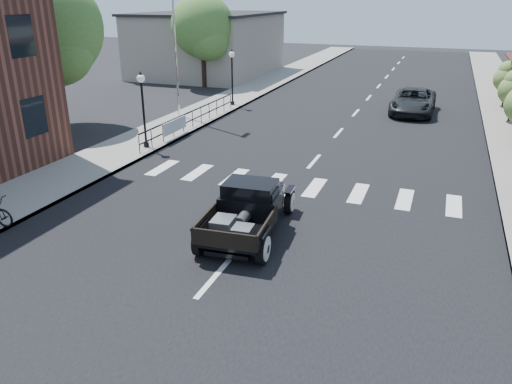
% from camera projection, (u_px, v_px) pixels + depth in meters
% --- Properties ---
extents(ground, '(120.00, 120.00, 0.00)m').
position_uv_depth(ground, '(256.00, 230.00, 15.09)').
color(ground, black).
rests_on(ground, ground).
extents(road, '(14.00, 80.00, 0.02)m').
position_uv_depth(road, '(349.00, 120.00, 28.13)').
color(road, black).
rests_on(road, ground).
extents(road_markings, '(12.00, 60.00, 0.06)m').
position_uv_depth(road_markings, '(330.00, 144.00, 23.79)').
color(road_markings, silver).
rests_on(road_markings, ground).
extents(sidewalk_left, '(3.00, 80.00, 0.15)m').
position_uv_depth(sidewalk_left, '(213.00, 108.00, 30.89)').
color(sidewalk_left, gray).
rests_on(sidewalk_left, ground).
extents(low_building_left, '(10.00, 12.00, 5.00)m').
position_uv_depth(low_building_left, '(208.00, 45.00, 43.43)').
color(low_building_left, '#A39789').
rests_on(low_building_left, ground).
extents(railing, '(0.08, 10.00, 1.00)m').
position_uv_depth(railing, '(192.00, 118.00, 25.94)').
color(railing, black).
rests_on(railing, sidewalk_left).
extents(banner, '(0.04, 2.20, 0.60)m').
position_uv_depth(banner, '(175.00, 131.00, 24.24)').
color(banner, silver).
rests_on(banner, sidewalk_left).
extents(lamp_post_b, '(0.36, 0.36, 3.38)m').
position_uv_depth(lamp_post_b, '(143.00, 110.00, 22.12)').
color(lamp_post_b, black).
rests_on(lamp_post_b, sidewalk_left).
extents(lamp_post_c, '(0.36, 0.36, 3.38)m').
position_uv_depth(lamp_post_c, '(232.00, 78.00, 30.81)').
color(lamp_post_c, black).
rests_on(lamp_post_c, sidewalk_left).
extents(flagpole, '(0.12, 0.12, 11.51)m').
position_uv_depth(flagpole, '(173.00, 9.00, 26.36)').
color(flagpole, silver).
rests_on(flagpole, sidewalk_left).
extents(big_tree_near, '(5.28, 5.28, 7.76)m').
position_uv_depth(big_tree_near, '(53.00, 53.00, 25.20)').
color(big_tree_near, '#456E2F').
rests_on(big_tree_near, ground).
extents(big_tree_far, '(4.62, 4.62, 6.78)m').
position_uv_depth(big_tree_far, '(203.00, 41.00, 37.06)').
color(big_tree_far, '#456E2F').
rests_on(big_tree_far, ground).
extents(small_tree_e, '(1.59, 1.59, 2.65)m').
position_uv_depth(small_tree_e, '(506.00, 84.00, 30.64)').
color(small_tree_e, '#587536').
rests_on(small_tree_e, sidewalk_right).
extents(hotrod_pickup, '(2.50, 4.75, 1.59)m').
position_uv_depth(hotrod_pickup, '(248.00, 209.00, 14.57)').
color(hotrod_pickup, black).
rests_on(hotrod_pickup, ground).
extents(second_car, '(2.46, 5.22, 1.44)m').
position_uv_depth(second_car, '(413.00, 101.00, 29.53)').
color(second_car, black).
rests_on(second_car, ground).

